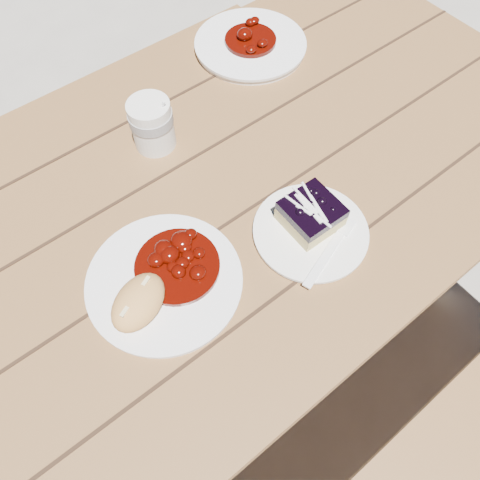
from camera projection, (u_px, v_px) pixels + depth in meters
ground at (163, 374)px, 1.43m from camera, size 60.00×60.00×0.00m
picnic_table at (120, 296)px, 0.93m from camera, size 2.00×1.55×0.75m
main_plate at (165, 282)px, 0.76m from camera, size 0.25×0.25×0.02m
goulash_stew at (176, 261)px, 0.74m from camera, size 0.14×0.14×0.04m
bread_roll at (138, 302)px, 0.70m from camera, size 0.12×0.10×0.05m
dessert_plate at (310, 232)px, 0.81m from camera, size 0.19×0.19×0.01m
blueberry_cake at (311, 214)px, 0.79m from camera, size 0.09×0.09×0.05m
fork_dessert at (325, 258)px, 0.77m from camera, size 0.16×0.07×0.00m
coffee_cup at (152, 125)px, 0.88m from camera, size 0.08×0.08×0.10m
second_plate at (250, 45)px, 1.06m from camera, size 0.25×0.25×0.02m
second_stew at (251, 34)px, 1.03m from camera, size 0.12×0.12×0.04m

